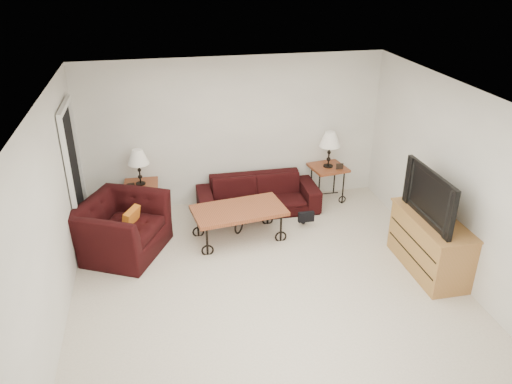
# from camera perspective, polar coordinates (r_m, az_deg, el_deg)

# --- Properties ---
(ground) EXTENTS (5.00, 5.00, 0.00)m
(ground) POSITION_cam_1_polar(r_m,az_deg,el_deg) (6.73, 1.23, -10.26)
(ground) COLOR silver
(ground) RESTS_ON ground
(wall_back) EXTENTS (5.00, 0.02, 2.50)m
(wall_back) POSITION_cam_1_polar(r_m,az_deg,el_deg) (8.35, -2.53, 6.83)
(wall_back) COLOR white
(wall_back) RESTS_ON ground
(wall_front) EXTENTS (5.00, 0.02, 2.50)m
(wall_front) POSITION_cam_1_polar(r_m,az_deg,el_deg) (4.09, 9.52, -16.17)
(wall_front) COLOR white
(wall_front) RESTS_ON ground
(wall_left) EXTENTS (0.02, 5.00, 2.50)m
(wall_left) POSITION_cam_1_polar(r_m,az_deg,el_deg) (6.08, -22.30, -2.77)
(wall_left) COLOR white
(wall_left) RESTS_ON ground
(wall_right) EXTENTS (0.02, 5.00, 2.50)m
(wall_right) POSITION_cam_1_polar(r_m,az_deg,el_deg) (7.03, 21.62, 1.20)
(wall_right) COLOR white
(wall_right) RESTS_ON ground
(ceiling) EXTENTS (5.00, 5.00, 0.00)m
(ceiling) POSITION_cam_1_polar(r_m,az_deg,el_deg) (5.63, 1.47, 10.76)
(ceiling) COLOR white
(ceiling) RESTS_ON wall_back
(doorway) EXTENTS (0.08, 0.94, 2.04)m
(doorway) POSITION_cam_1_polar(r_m,az_deg,el_deg) (7.64, -19.98, 1.53)
(doorway) COLOR black
(doorway) RESTS_ON ground
(sofa) EXTENTS (2.00, 0.78, 0.58)m
(sofa) POSITION_cam_1_polar(r_m,az_deg,el_deg) (8.33, 0.22, -0.32)
(sofa) COLOR black
(sofa) RESTS_ON ground
(side_table_left) EXTENTS (0.56, 0.56, 0.59)m
(side_table_left) POSITION_cam_1_polar(r_m,az_deg,el_deg) (8.35, -12.81, -0.93)
(side_table_left) COLOR brown
(side_table_left) RESTS_ON ground
(side_table_right) EXTENTS (0.65, 0.65, 0.62)m
(side_table_right) POSITION_cam_1_polar(r_m,az_deg,el_deg) (8.80, 8.10, 1.04)
(side_table_right) COLOR brown
(side_table_right) RESTS_ON ground
(lamp_left) EXTENTS (0.34, 0.34, 0.59)m
(lamp_left) POSITION_cam_1_polar(r_m,az_deg,el_deg) (8.11, -13.21, 2.78)
(lamp_left) COLOR black
(lamp_left) RESTS_ON side_table_left
(lamp_right) EXTENTS (0.40, 0.40, 0.62)m
(lamp_right) POSITION_cam_1_polar(r_m,az_deg,el_deg) (8.56, 8.36, 4.82)
(lamp_right) COLOR black
(lamp_right) RESTS_ON side_table_right
(photo_frame_left) EXTENTS (0.12, 0.03, 0.10)m
(photo_frame_left) POSITION_cam_1_polar(r_m,az_deg,el_deg) (8.08, -14.10, 0.68)
(photo_frame_left) COLOR black
(photo_frame_left) RESTS_ON side_table_left
(photo_frame_right) EXTENTS (0.13, 0.02, 0.10)m
(photo_frame_right) POSITION_cam_1_polar(r_m,az_deg,el_deg) (8.58, 9.52, 2.91)
(photo_frame_right) COLOR black
(photo_frame_right) RESTS_ON side_table_right
(coffee_table) EXTENTS (1.45, 0.92, 0.51)m
(coffee_table) POSITION_cam_1_polar(r_m,az_deg,el_deg) (7.55, -1.95, -3.63)
(coffee_table) COLOR brown
(coffee_table) RESTS_ON ground
(armchair) EXTENTS (1.50, 1.57, 0.79)m
(armchair) POSITION_cam_1_polar(r_m,az_deg,el_deg) (7.41, -15.14, -3.94)
(armchair) COLOR black
(armchair) RESTS_ON ground
(throw_pillow) EXTENTS (0.25, 0.36, 0.36)m
(throw_pillow) POSITION_cam_1_polar(r_m,az_deg,el_deg) (7.30, -14.09, -3.19)
(throw_pillow) COLOR orange
(throw_pillow) RESTS_ON armchair
(tv_stand) EXTENTS (0.55, 1.32, 0.79)m
(tv_stand) POSITION_cam_1_polar(r_m,az_deg,el_deg) (7.18, 19.23, -5.61)
(tv_stand) COLOR #AE6C40
(tv_stand) RESTS_ON ground
(television) EXTENTS (0.15, 1.18, 0.68)m
(television) POSITION_cam_1_polar(r_m,az_deg,el_deg) (6.83, 19.97, -0.34)
(television) COLOR black
(television) RESTS_ON tv_stand
(backpack) EXTENTS (0.47, 0.41, 0.50)m
(backpack) POSITION_cam_1_polar(r_m,az_deg,el_deg) (7.97, 5.47, -2.09)
(backpack) COLOR black
(backpack) RESTS_ON ground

